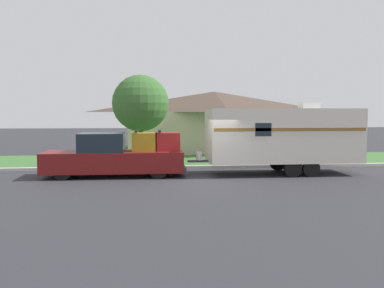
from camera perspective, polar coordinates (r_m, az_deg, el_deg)
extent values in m
plane|color=#2D2D33|center=(17.82, 2.24, -4.83)|extent=(120.00, 120.00, 0.00)
cube|color=beige|center=(21.50, 0.82, -3.08)|extent=(80.00, 0.30, 0.14)
cube|color=#3D6B33|center=(25.10, -0.16, -2.15)|extent=(80.00, 7.00, 0.03)
cube|color=beige|center=(31.97, 3.00, 1.74)|extent=(12.49, 7.65, 2.84)
pyramid|color=#4C3D33|center=(31.95, 3.02, 5.64)|extent=(13.49, 8.26, 1.51)
cube|color=#4C3828|center=(28.25, 4.19, 0.66)|extent=(1.00, 0.06, 2.10)
cylinder|color=black|center=(18.53, -16.92, -3.38)|extent=(0.82, 0.28, 0.82)
cylinder|color=black|center=(20.20, -16.00, -2.75)|extent=(0.82, 0.28, 0.82)
cylinder|color=black|center=(18.20, -4.53, -3.35)|extent=(0.82, 0.28, 0.82)
cylinder|color=black|center=(19.89, -4.65, -2.70)|extent=(0.82, 0.28, 0.82)
cube|color=maroon|center=(19.19, -13.85, -2.29)|extent=(3.70, 2.07, 0.88)
cube|color=#19232D|center=(19.04, -11.91, 0.24)|extent=(1.92, 1.90, 0.80)
cube|color=maroon|center=(19.01, -4.83, -2.24)|extent=(2.32, 2.07, 0.88)
cube|color=#333333|center=(19.11, -1.16, -3.17)|extent=(0.12, 1.86, 0.20)
cube|color=olive|center=(18.93, -6.39, 0.28)|extent=(1.07, 0.87, 0.80)
cube|color=black|center=(18.91, -7.44, 1.72)|extent=(0.10, 0.96, 0.08)
cube|color=maroon|center=(18.95, -3.30, 0.30)|extent=(1.07, 0.87, 0.80)
cube|color=black|center=(18.91, -4.34, 1.75)|extent=(0.10, 0.96, 0.08)
cylinder|color=black|center=(19.04, 13.27, -3.21)|extent=(0.75, 0.22, 0.75)
cylinder|color=black|center=(21.05, 11.36, -2.48)|extent=(0.75, 0.22, 0.75)
cylinder|color=black|center=(19.33, 15.58, -3.15)|extent=(0.75, 0.22, 0.75)
cylinder|color=black|center=(21.31, 13.49, -2.43)|extent=(0.75, 0.22, 0.75)
cube|color=beige|center=(19.88, 11.97, 1.18)|extent=(6.82, 2.41, 2.41)
cube|color=brown|center=(18.72, 13.12, 1.90)|extent=(6.68, 0.01, 0.14)
cube|color=#383838|center=(19.14, 0.80, -2.31)|extent=(0.93, 0.12, 0.10)
cylinder|color=silver|center=(19.12, 0.94, -1.62)|extent=(0.28, 0.28, 0.36)
cube|color=silver|center=(20.26, 15.34, 4.97)|extent=(0.80, 0.68, 0.28)
cube|color=#19232D|center=(18.35, 9.49, 1.91)|extent=(0.70, 0.01, 0.56)
cylinder|color=brown|center=(23.08, 8.97, -1.43)|extent=(0.09, 0.09, 1.10)
cube|color=black|center=(23.02, 8.99, 0.21)|extent=(0.48, 0.20, 0.22)
cylinder|color=brown|center=(23.79, -6.84, 0.03)|extent=(0.24, 0.24, 2.15)
sphere|color=#38662D|center=(23.73, -6.88, 5.43)|extent=(3.11, 3.11, 3.11)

